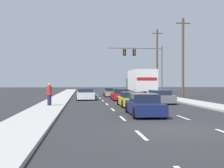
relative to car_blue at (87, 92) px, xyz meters
name	(u,v)px	position (x,y,z in m)	size (l,w,h in m)	color
ground_plane	(113,97)	(3.19, -2.58, -0.56)	(140.00, 140.00, 0.00)	#2B2B2D
sidewalk_right	(174,99)	(9.63, -7.58, -0.49)	(2.36, 80.00, 0.14)	#B2AFA8
sidewalk_left	(58,100)	(-3.24, -7.58, -0.49)	(2.36, 80.00, 0.14)	#B2AFA8
lane_markings	(114,98)	(3.19, -3.76, -0.56)	(3.54, 62.00, 0.01)	silver
car_blue	(87,92)	(0.00, 0.00, 0.00)	(1.86, 4.03, 1.21)	#1E389E
car_white	(86,94)	(-0.30, -6.84, 0.01)	(1.98, 4.59, 1.24)	white
car_tan	(111,93)	(3.13, -0.55, -0.02)	(1.84, 4.13, 1.18)	tan
car_red	(120,95)	(3.43, -7.99, 0.00)	(1.95, 4.57, 1.22)	red
car_yellow	(132,100)	(3.29, -16.26, -0.01)	(2.00, 4.02, 1.18)	yellow
car_navy	(144,106)	(2.98, -22.46, 0.01)	(1.94, 4.43, 1.28)	#141E4C
box_truck	(140,82)	(6.37, -4.61, 1.39)	(2.76, 7.90, 3.38)	white
car_gray	(160,97)	(6.48, -13.11, 0.01)	(2.01, 4.48, 1.22)	slate
traffic_signal_mast	(141,58)	(8.15, 3.67, 5.08)	(8.11, 0.69, 7.44)	#595B56
utility_pole_mid	(183,57)	(11.42, -5.47, 4.40)	(1.80, 0.28, 9.65)	brown
utility_pole_far	(157,61)	(11.32, 6.29, 4.77)	(1.80, 0.28, 10.38)	brown
pedestrian_near_corner	(49,94)	(-3.25, -16.22, 0.44)	(0.38, 0.38, 1.74)	#1E233F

